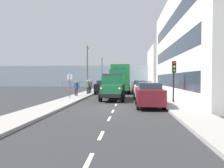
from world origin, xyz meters
TOP-DOWN VIEW (x-y plane):
  - ground_plane at (0.00, -9.66)m, footprint 80.00×80.00m
  - sidewalk_left at (-4.34, -9.66)m, footprint 2.05×41.29m
  - sidewalk_right at (4.34, -9.66)m, footprint 2.05×41.29m
  - road_centreline_markings at (0.00, -9.02)m, footprint 0.12×37.44m
  - building_terrace at (-8.69, -7.97)m, footprint 6.68×21.38m
  - building_far_block at (-8.70, -28.38)m, footprint 6.67×11.86m
  - sea_horizon at (0.00, -33.31)m, footprint 80.00×0.80m
  - seawall_railing at (-0.00, -29.71)m, footprint 28.08×0.08m
  - truck_vintage_green at (0.50, -4.51)m, footprint 2.17×5.64m
  - lorry_cargo_green at (0.18, -14.23)m, footprint 2.58×8.20m
  - car_maroon_kerbside_near at (-2.37, -0.29)m, footprint 1.81×4.20m
  - car_white_kerbside_1 at (-2.37, -6.23)m, footprint 1.79×4.25m
  - car_red_kerbside_2 at (-2.37, -12.44)m, footprint 1.83×4.34m
  - car_black_oppositeside_0 at (2.37, -12.19)m, footprint 1.90×4.41m
  - car_teal_oppositeside_1 at (2.37, -18.16)m, footprint 1.95×4.66m
  - pedestrian_couple_b at (4.61, -6.93)m, footprint 0.53×0.34m
  - pedestrian_near_railing at (3.85, -9.46)m, footprint 0.53×0.34m
  - pedestrian_by_lamp at (3.89, -10.89)m, footprint 0.53×0.34m
  - pedestrian_strolling at (4.45, -13.83)m, footprint 0.53×0.34m
  - traffic_light_near at (-4.47, -2.12)m, footprint 0.28×0.41m
  - lamp_post_promenade at (4.46, -12.10)m, footprint 0.32×1.14m
  - lamp_post_far at (4.15, -23.92)m, footprint 0.32×1.14m
  - street_sign at (4.57, -4.55)m, footprint 0.50×0.07m

SIDE VIEW (x-z plane):
  - ground_plane at x=0.00m, z-range 0.00..0.00m
  - road_centreline_markings at x=0.00m, z-range 0.00..0.01m
  - sidewalk_left at x=-4.34m, z-range 0.00..0.15m
  - sidewalk_right at x=4.34m, z-range 0.00..0.15m
  - car_maroon_kerbside_near at x=-2.37m, z-range 0.04..1.76m
  - car_white_kerbside_1 at x=-2.37m, z-range 0.04..1.76m
  - car_red_kerbside_2 at x=-2.37m, z-range 0.04..1.76m
  - car_black_oppositeside_0 at x=2.37m, z-range 0.04..1.76m
  - car_teal_oppositeside_1 at x=2.37m, z-range 0.04..1.76m
  - seawall_railing at x=0.00m, z-range 0.32..1.52m
  - pedestrian_strolling at x=4.45m, z-range 0.28..1.85m
  - pedestrian_couple_b at x=4.61m, z-range 0.29..1.88m
  - pedestrian_by_lamp at x=3.89m, z-range 0.30..1.97m
  - pedestrian_near_railing at x=3.85m, z-range 0.30..1.97m
  - truck_vintage_green at x=0.50m, z-range -0.04..2.39m
  - street_sign at x=4.57m, z-range 0.56..2.81m
  - lorry_cargo_green at x=0.18m, z-range 0.14..4.01m
  - traffic_light_near at x=-4.47m, z-range 0.87..4.07m
  - sea_horizon at x=0.00m, z-range 0.00..5.00m
  - lamp_post_far at x=4.15m, z-range 0.75..6.53m
  - lamp_post_promenade at x=4.46m, z-range 0.76..6.89m
  - building_far_block at x=-8.70m, z-range 0.00..8.23m
  - building_terrace at x=-8.69m, z-range 0.00..10.91m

